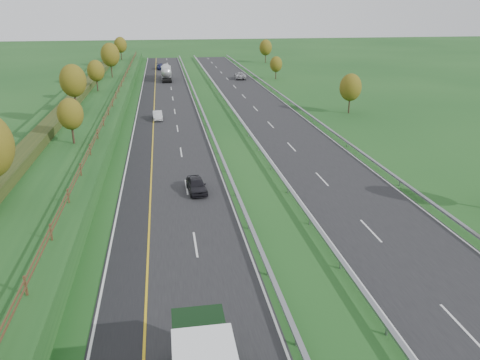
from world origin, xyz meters
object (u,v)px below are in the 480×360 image
Objects in this scene: car_silver_mid at (158,115)px; car_oncoming at (240,76)px; car_dark_near at (196,185)px; road_tanker at (166,72)px; car_small_far at (160,67)px.

car_silver_mid is 0.71× the size of car_oncoming.
car_silver_mid is at bearing 91.63° from car_dark_near.
road_tanker is 1.96× the size of car_oncoming.
car_dark_near is (1.65, -74.44, -1.11)m from road_tanker.
car_small_far is at bearing 86.33° from car_silver_mid.
road_tanker is at bearing -91.94° from car_small_far.
car_small_far is at bearing 93.99° from road_tanker.
car_small_far is 0.86× the size of car_oncoming.
road_tanker is 2.77× the size of car_silver_mid.
car_silver_mid is (-2.09, -42.75, -1.15)m from road_tanker.
car_small_far is at bearing 86.74° from car_dark_near.
car_dark_near is at bearing -94.08° from car_small_far.
road_tanker reaches higher than car_oncoming.
car_dark_near is 31.91m from car_silver_mid.
car_oncoming is at bearing -54.31° from car_small_far.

